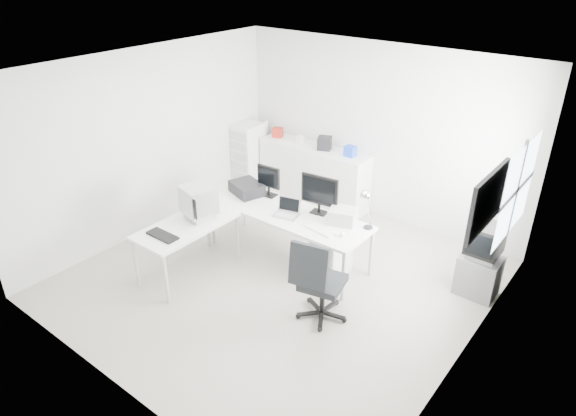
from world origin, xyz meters
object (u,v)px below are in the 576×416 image
Objects in this scene: crt_monitor at (199,202)px; main_desk at (288,236)px; inkjet_printer at (247,188)px; sideboard at (314,174)px; drawer_pedestal at (331,255)px; filing_cabinet at (249,157)px; laser_printer at (343,216)px; office_chair at (323,279)px; lcd_monitor_small at (269,181)px; laptop at (286,209)px; side_desk at (189,248)px; lcd_monitor_large at (319,194)px; tv_cabinet at (478,275)px; crt_tv at (485,242)px.

main_desk is at bearing 59.07° from crt_monitor.
sideboard is (0.05, 1.66, -0.33)m from inkjet_printer.
drawer_pedestal is 0.30× the size of sideboard.
drawer_pedestal is 3.13m from filing_cabinet.
main_desk is 6.97× the size of laser_printer.
laser_printer is 0.32× the size of office_chair.
drawer_pedestal is 1.44m from lcd_monitor_small.
laptop is 1.18m from crt_monitor.
side_desk is 0.69× the size of sideboard.
lcd_monitor_large reaches higher than office_chair.
tv_cabinet is 0.50m from crt_tv.
inkjet_printer reaches higher than main_desk.
lcd_monitor_small is 2.01m from office_chair.
main_desk is 2.20× the size of office_chair.
crt_monitor is at bearing -108.91° from lcd_monitor_small.
lcd_monitor_large is (1.20, 0.15, 0.20)m from inkjet_printer.
side_desk is at bearing -75.93° from crt_monitor.
laptop reaches higher than tv_cabinet.
inkjet_printer reaches higher than side_desk.
lcd_monitor_small reaches higher than inkjet_printer.
side_desk is at bearing -106.18° from lcd_monitor_small.
office_chair is 2.02× the size of tv_cabinet.
tv_cabinet is (2.39, 0.95, -0.58)m from laptop.
filing_cabinet reaches higher than drawer_pedestal.
drawer_pedestal is at bearing -12.74° from lcd_monitor_small.
main_desk reaches higher than drawer_pedestal.
side_desk is 1.29m from inkjet_printer.
crt_monitor is at bearing -135.00° from main_desk.
lcd_monitor_small is at bearing 170.91° from drawer_pedestal.
tv_cabinet is (3.29, 1.70, -0.71)m from crt_monitor.
drawer_pedestal is at bearing -27.47° from filing_cabinet.
drawer_pedestal is 0.49× the size of filing_cabinet.
office_chair is at bearing -129.16° from crt_tv.
side_desk reaches higher than drawer_pedestal.
office_chair is 2.19× the size of crt_tv.
sideboard is (-1.55, 1.54, -0.34)m from laser_printer.
laser_printer is at bearing 73.61° from drawer_pedestal.
lcd_monitor_large is 1.05× the size of tv_cabinet.
lcd_monitor_large is (0.90, 0.00, 0.05)m from lcd_monitor_small.
lcd_monitor_small is at bearing 160.03° from laser_printer.
laptop is at bearing -158.30° from tv_cabinet.
main_desk is 1.96× the size of filing_cabinet.
sideboard reaches higher than crt_tv.
lcd_monitor_small reaches higher than office_chair.
laptop is 0.59× the size of tv_cabinet.
tv_cabinet is 0.27× the size of sideboard.
tv_cabinet is at bearing 41.41° from crt_monitor.
crt_tv reaches higher than tv_cabinet.
main_desk is 2.61m from crt_tv.
office_chair is 0.89× the size of filing_cabinet.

